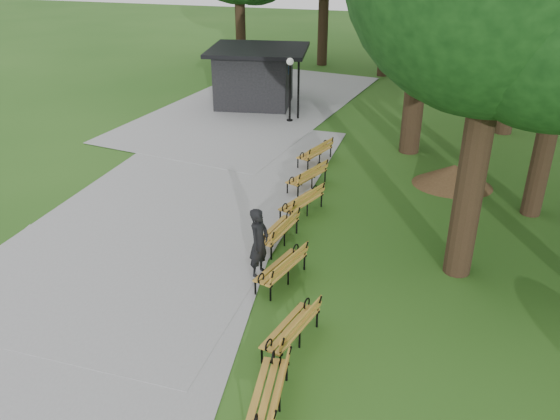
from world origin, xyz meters
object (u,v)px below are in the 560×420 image
(bench_0, at_px, (268,392))
(bench_6, at_px, (315,152))
(kiosk, at_px, (254,77))
(bench_4, at_px, (301,202))
(bench_3, at_px, (277,231))
(person, at_px, (259,243))
(bench_1, at_px, (291,328))
(bench_5, at_px, (307,176))
(lamp_post, at_px, (290,76))
(dirt_mound, at_px, (453,175))
(bench_2, at_px, (281,267))

(bench_0, bearing_deg, bench_6, -177.24)
(kiosk, distance_m, bench_4, 12.27)
(bench_3, bearing_deg, kiosk, -148.67)
(person, bearing_deg, bench_1, -138.68)
(bench_3, height_order, bench_5, same)
(lamp_post, height_order, dirt_mound, lamp_post)
(bench_0, xyz_separation_m, bench_2, (-0.87, 4.20, 0.00))
(person, relative_size, bench_1, 1.00)
(bench_1, bearing_deg, bench_4, -153.66)
(bench_0, height_order, bench_4, same)
(bench_2, bearing_deg, bench_1, 37.07)
(bench_1, bearing_deg, bench_0, 16.69)
(person, distance_m, bench_4, 3.69)
(lamp_post, distance_m, bench_4, 9.54)
(bench_3, bearing_deg, bench_5, -167.93)
(bench_6, bearing_deg, dirt_mound, 101.59)
(bench_1, xyz_separation_m, bench_5, (-1.47, 8.11, 0.00))
(bench_3, height_order, bench_6, same)
(bench_0, bearing_deg, bench_1, 176.17)
(bench_4, bearing_deg, bench_0, 30.06)
(bench_3, relative_size, bench_4, 1.00)
(lamp_post, bearing_deg, person, -79.32)
(dirt_mound, distance_m, bench_2, 8.51)
(lamp_post, xyz_separation_m, bench_4, (2.65, -9.01, -1.68))
(person, relative_size, dirt_mound, 0.82)
(kiosk, bearing_deg, bench_0, -79.52)
(bench_2, bearing_deg, kiosk, -143.20)
(bench_4, bearing_deg, lamp_post, -142.25)
(lamp_post, relative_size, bench_5, 1.53)
(dirt_mound, bearing_deg, bench_5, -162.33)
(lamp_post, distance_m, bench_6, 5.45)
(dirt_mound, xyz_separation_m, bench_3, (-4.81, -5.56, 0.06))
(bench_4, bearing_deg, bench_5, -150.71)
(kiosk, xyz_separation_m, bench_0, (6.25, -19.19, -1.00))
(bench_2, xyz_separation_m, bench_3, (-0.58, 1.83, 0.00))
(bench_0, height_order, bench_1, same)
(kiosk, distance_m, bench_2, 15.95)
(bench_1, bearing_deg, bench_6, -155.52)
(dirt_mound, distance_m, bench_4, 5.80)
(bench_1, xyz_separation_m, bench_2, (-0.83, 2.28, 0.00))
(kiosk, relative_size, bench_4, 2.43)
(bench_6, bearing_deg, bench_0, 27.97)
(bench_1, height_order, bench_3, same)
(lamp_post, relative_size, bench_0, 1.53)
(bench_2, xyz_separation_m, bench_6, (-0.84, 8.14, 0.00))
(bench_2, bearing_deg, bench_5, -156.70)
(lamp_post, xyz_separation_m, dirt_mound, (7.24, -5.46, -1.74))
(bench_1, bearing_deg, bench_2, -144.65)
(bench_2, height_order, bench_3, same)
(bench_6, bearing_deg, person, 21.65)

